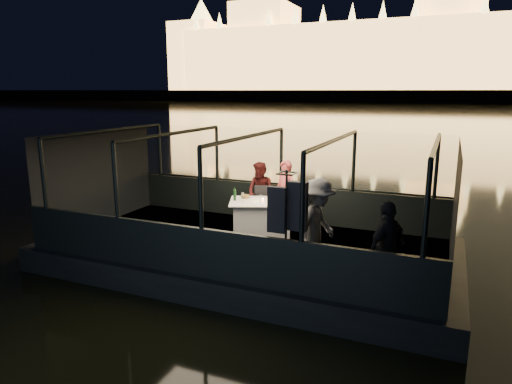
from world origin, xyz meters
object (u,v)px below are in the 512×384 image
at_px(coat_stand, 286,233).
at_px(wine_bottle, 235,194).
at_px(passenger_stripe, 317,229).
at_px(passenger_dark, 387,243).
at_px(dining_table_central, 262,217).
at_px(person_woman_coral, 285,196).
at_px(person_man_maroon, 261,193).
at_px(chair_port_right, 289,209).
at_px(chair_port_left, 261,209).

relative_size(coat_stand, wine_bottle, 6.27).
distance_m(passenger_stripe, passenger_dark, 1.27).
xyz_separation_m(dining_table_central, person_woman_coral, (0.29, 0.75, 0.36)).
relative_size(coat_stand, passenger_dark, 1.27).
height_order(dining_table_central, person_man_maroon, person_man_maroon).
bearing_deg(coat_stand, person_woman_coral, 109.68).
relative_size(chair_port_right, passenger_stripe, 0.47).
bearing_deg(person_woman_coral, person_man_maroon, -160.10).
distance_m(chair_port_left, chair_port_right, 0.67).
relative_size(dining_table_central, person_woman_coral, 0.90).
distance_m(dining_table_central, coat_stand, 2.90).
distance_m(chair_port_right, person_man_maroon, 0.82).
bearing_deg(chair_port_left, person_man_maroon, 93.77).
relative_size(chair_port_right, wine_bottle, 2.61).
bearing_deg(wine_bottle, chair_port_right, 41.05).
height_order(person_man_maroon, wine_bottle, person_man_maroon).
xyz_separation_m(dining_table_central, passenger_stripe, (1.81, -1.87, 0.47)).
relative_size(person_man_maroon, passenger_stripe, 0.87).
height_order(dining_table_central, chair_port_right, chair_port_right).
bearing_deg(chair_port_left, coat_stand, -80.24).
xyz_separation_m(coat_stand, person_woman_coral, (-1.15, 3.21, -0.15)).
bearing_deg(chair_port_left, passenger_stripe, -68.71).
bearing_deg(coat_stand, passenger_dark, 10.32).
distance_m(person_woman_coral, passenger_stripe, 3.02).
bearing_deg(passenger_dark, passenger_stripe, -75.72).
bearing_deg(wine_bottle, person_man_maroon, 75.68).
relative_size(chair_port_left, passenger_stripe, 0.55).
distance_m(coat_stand, person_woman_coral, 3.41).
relative_size(person_woman_coral, passenger_stripe, 0.92).
bearing_deg(passenger_dark, person_man_maroon, -102.86).
distance_m(person_man_maroon, wine_bottle, 1.00).
bearing_deg(passenger_dark, dining_table_central, -97.42).
bearing_deg(passenger_stripe, wine_bottle, 65.21).
bearing_deg(passenger_dark, chair_port_left, -100.77).
xyz_separation_m(coat_stand, passenger_stripe, (0.37, 0.59, -0.05)).
xyz_separation_m(chair_port_left, person_woman_coral, (0.50, 0.30, 0.30)).
xyz_separation_m(dining_table_central, chair_port_right, (0.41, 0.69, 0.06)).
bearing_deg(person_man_maroon, chair_port_right, 10.58).
bearing_deg(wine_bottle, passenger_dark, -28.64).
relative_size(chair_port_left, coat_stand, 0.49).
xyz_separation_m(passenger_dark, wine_bottle, (-3.64, 1.99, 0.06)).
bearing_deg(person_woman_coral, passenger_dark, -24.31).
distance_m(chair_port_left, person_woman_coral, 0.66).
height_order(coat_stand, wine_bottle, coat_stand).
bearing_deg(person_man_maroon, wine_bottle, -87.70).
relative_size(person_woman_coral, wine_bottle, 5.13).
relative_size(chair_port_left, person_man_maroon, 0.64).
bearing_deg(person_woman_coral, chair_port_left, -127.26).
height_order(chair_port_left, passenger_stripe, passenger_stripe).
height_order(person_woman_coral, person_man_maroon, person_woman_coral).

